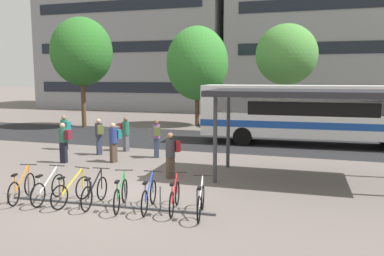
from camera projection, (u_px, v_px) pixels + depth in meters
The scene contains 25 objects.
ground at pixel (119, 198), 11.83m from camera, with size 200.00×200.00×0.00m, color #6B605B.
bus_lane_asphalt at pixel (210, 140), 22.59m from camera, with size 80.00×7.20×0.01m, color #232326.
city_bus at pixel (317, 112), 20.68m from camera, with size 12.11×3.02×3.20m.
bike_rack at pixel (109, 204), 11.05m from camera, with size 6.21×0.42×0.70m.
parked_bicycle_orange_0 at pixel (22, 188), 11.57m from camera, with size 0.63×1.68×0.99m.
parked_bicycle_white_1 at pixel (48, 189), 11.45m from camera, with size 0.52×1.72×0.99m.
parked_bicycle_yellow_2 at pixel (72, 191), 11.22m from camera, with size 0.52×1.72×0.99m.
parked_bicycle_black_3 at pixel (95, 192), 11.11m from camera, with size 0.52×1.72×0.99m.
parked_bicycle_green_4 at pixel (121, 195), 10.87m from camera, with size 0.62×1.68×0.99m.
parked_bicycle_blue_5 at pixel (149, 196), 10.75m from camera, with size 0.52×1.71×0.99m.
parked_bicycle_red_6 at pixel (175, 198), 10.63m from camera, with size 0.53×1.70×0.99m.
parked_bicycle_white_7 at pixel (201, 202), 10.26m from camera, with size 0.52×1.71×0.99m.
transit_shelter at pixel (311, 96), 13.44m from camera, with size 7.11×3.31×3.20m.
commuter_teal_pack_0 at pixel (114, 140), 16.64m from camera, with size 0.49×0.60×1.71m.
commuter_olive_pack_1 at pixel (99, 134), 18.24m from camera, with size 0.59×0.58×1.72m.
commuter_olive_pack_2 at pixel (156, 136), 17.59m from camera, with size 0.52×0.60×1.74m.
commuter_red_pack_3 at pixel (125, 132), 19.13m from camera, with size 0.61×0.54×1.69m.
commuter_teal_pack_4 at pixel (65, 130), 19.55m from camera, with size 0.58×0.42×1.74m.
commuter_red_pack_5 at pixel (171, 152), 14.03m from camera, with size 0.58×0.59×1.68m.
commuter_maroon_pack_6 at pixel (64, 140), 16.51m from camera, with size 0.52×0.34×1.73m.
street_tree_0 at pixel (197, 63), 28.59m from camera, with size 4.54×4.54×7.33m.
street_tree_1 at pixel (82, 52), 27.54m from camera, with size 4.34×4.34×7.82m.
street_tree_3 at pixel (287, 55), 27.36m from camera, with size 4.31×4.31×7.34m.
building_left_wing at pixel (142, 37), 46.58m from camera, with size 21.06×12.87×16.78m.
building_centre_block at pixel (244, 52), 47.81m from camera, with size 19.61×12.62×13.25m.
Camera 1 is at (5.47, -10.30, 3.68)m, focal length 36.39 mm.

